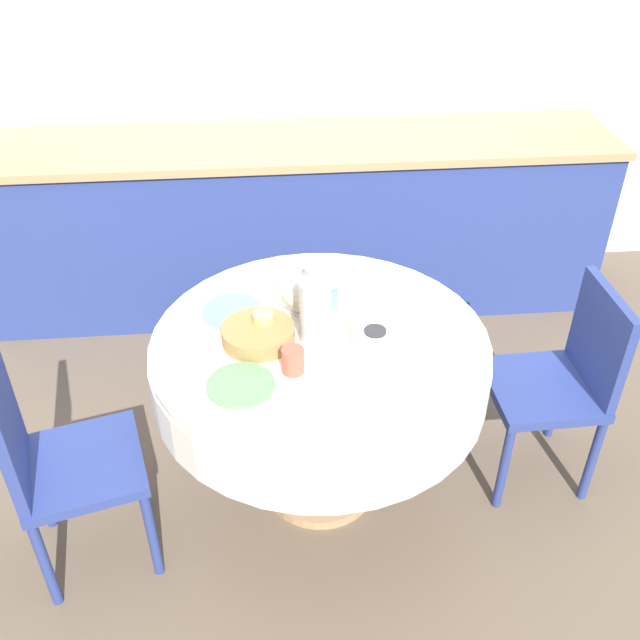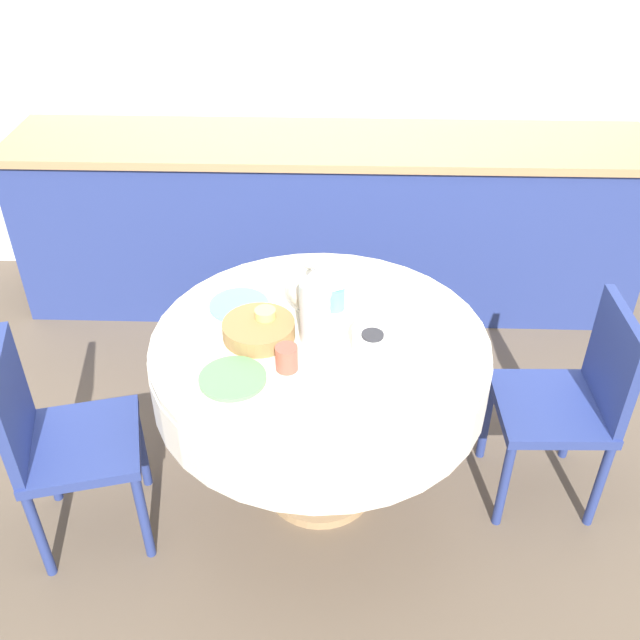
# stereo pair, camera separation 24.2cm
# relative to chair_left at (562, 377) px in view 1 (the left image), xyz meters

# --- Properties ---
(ground_plane) EXTENTS (12.00, 12.00, 0.00)m
(ground_plane) POSITION_rel_chair_left_xyz_m (-0.93, -0.03, -0.49)
(ground_plane) COLOR brown
(wall_back) EXTENTS (7.00, 0.05, 2.60)m
(wall_back) POSITION_rel_chair_left_xyz_m (-0.93, 1.73, 0.81)
(wall_back) COLOR silver
(wall_back) RESTS_ON ground_plane
(kitchen_counter) EXTENTS (3.24, 0.64, 0.92)m
(kitchen_counter) POSITION_rel_chair_left_xyz_m (-0.93, 1.40, -0.03)
(kitchen_counter) COLOR navy
(kitchen_counter) RESTS_ON ground_plane
(dining_table) EXTENTS (1.19, 1.19, 0.76)m
(dining_table) POSITION_rel_chair_left_xyz_m (-0.93, -0.03, 0.14)
(dining_table) COLOR tan
(dining_table) RESTS_ON ground_plane
(chair_left) EXTENTS (0.41, 0.41, 0.86)m
(chair_left) POSITION_rel_chair_left_xyz_m (0.00, 0.00, 0.00)
(chair_left) COLOR navy
(chair_left) RESTS_ON ground_plane
(chair_right) EXTENTS (0.49, 0.49, 0.86)m
(chair_right) POSITION_rel_chair_left_xyz_m (-1.83, -0.27, 0.00)
(chair_right) COLOR navy
(chair_right) RESTS_ON ground_plane
(plate_near_left) EXTENTS (0.22, 0.22, 0.01)m
(plate_near_left) POSITION_rel_chair_left_xyz_m (-1.21, -0.26, 0.27)
(plate_near_left) COLOR #5BA85B
(plate_near_left) RESTS_ON dining_table
(cup_near_left) EXTENTS (0.07, 0.07, 0.09)m
(cup_near_left) POSITION_rel_chair_left_xyz_m (-1.04, -0.19, 0.31)
(cup_near_left) COLOR #CC4C3D
(cup_near_left) RESTS_ON dining_table
(plate_near_right) EXTENTS (0.22, 0.22, 0.01)m
(plate_near_right) POSITION_rel_chair_left_xyz_m (-0.66, -0.26, 0.27)
(plate_near_right) COLOR white
(plate_near_right) RESTS_ON dining_table
(cup_near_right) EXTENTS (0.07, 0.07, 0.09)m
(cup_near_right) POSITION_rel_chair_left_xyz_m (-0.76, -0.11, 0.31)
(cup_near_right) COLOR #28282D
(cup_near_right) RESTS_ON dining_table
(plate_far_left) EXTENTS (0.22, 0.22, 0.01)m
(plate_far_left) POSITION_rel_chair_left_xyz_m (-1.24, 0.16, 0.27)
(plate_far_left) COLOR #60BCB7
(plate_far_left) RESTS_ON dining_table
(cup_far_left) EXTENTS (0.07, 0.07, 0.09)m
(cup_far_left) POSITION_rel_chair_left_xyz_m (-1.12, 0.01, 0.31)
(cup_far_left) COLOR #DBB766
(cup_far_left) RESTS_ON dining_table
(plate_far_right) EXTENTS (0.22, 0.22, 0.01)m
(plate_far_right) POSITION_rel_chair_left_xyz_m (-0.72, 0.26, 0.27)
(plate_far_right) COLOR white
(plate_far_right) RESTS_ON dining_table
(cup_far_right) EXTENTS (0.07, 0.07, 0.09)m
(cup_far_right) POSITION_rel_chair_left_xyz_m (-0.88, 0.16, 0.31)
(cup_far_right) COLOR #5BA39E
(cup_far_right) RESTS_ON dining_table
(coffee_carafe) EXTENTS (0.11, 0.11, 0.32)m
(coffee_carafe) POSITION_rel_chair_left_xyz_m (-0.95, -0.03, 0.41)
(coffee_carafe) COLOR #B2B2B7
(coffee_carafe) RESTS_ON dining_table
(teapot) EXTENTS (0.23, 0.17, 0.22)m
(teapot) POSITION_rel_chair_left_xyz_m (-0.97, 0.15, 0.36)
(teapot) COLOR silver
(teapot) RESTS_ON dining_table
(bread_basket) EXTENTS (0.25, 0.25, 0.06)m
(bread_basket) POSITION_rel_chair_left_xyz_m (-1.14, -0.02, 0.29)
(bread_basket) COLOR olive
(bread_basket) RESTS_ON dining_table
(fruit_bowl) EXTENTS (0.21, 0.21, 0.08)m
(fruit_bowl) POSITION_rel_chair_left_xyz_m (-0.72, -0.08, 0.31)
(fruit_bowl) COLOR silver
(fruit_bowl) RESTS_ON dining_table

